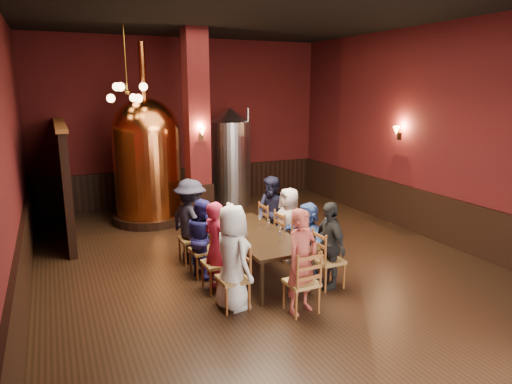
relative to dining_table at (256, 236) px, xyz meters
name	(u,v)px	position (x,y,z in m)	size (l,w,h in m)	color
room	(259,143)	(0.30, 0.50, 1.56)	(10.00, 10.02, 4.50)	black
wainscot_right	(421,212)	(4.26, 0.50, -0.19)	(0.08, 9.90, 1.00)	black
wainscot_back	(187,185)	(0.30, 5.46, -0.19)	(7.90, 0.08, 1.00)	black
wainscot_left	(23,270)	(-3.66, 0.50, -0.19)	(0.08, 9.90, 1.00)	black
column	(197,130)	(0.00, 3.30, 1.56)	(0.58, 0.58, 4.50)	#450F0E
partition	(65,182)	(-2.90, 3.70, 0.51)	(0.22, 3.50, 2.40)	black
pendant_cluster	(127,92)	(-1.50, 3.40, 2.41)	(0.90, 0.90, 1.70)	#A57226
sconce_wall	(400,132)	(4.20, 1.30, 1.51)	(0.20, 0.20, 0.36)	black
sconce_column	(201,133)	(0.00, 3.00, 1.51)	(0.20, 0.20, 0.36)	black
dining_table	(256,236)	(0.00, 0.00, 0.00)	(1.06, 2.42, 0.75)	black
chair_0	(233,278)	(-0.83, -1.02, -0.23)	(0.46, 0.46, 0.92)	brown
person_0	(233,258)	(-0.83, -1.02, 0.10)	(0.77, 0.50, 1.57)	silver
chair_1	(217,263)	(-0.84, -0.35, -0.23)	(0.46, 0.46, 0.92)	brown
person_1	(216,247)	(-0.84, -0.35, 0.05)	(0.54, 0.35, 1.48)	#AC1D3D
chair_2	(203,250)	(-0.86, 0.31, -0.23)	(0.46, 0.46, 0.92)	brown
person_2	(203,238)	(-0.86, 0.31, 0.00)	(0.67, 0.33, 1.37)	navy
chair_3	(191,239)	(-0.87, 0.98, -0.23)	(0.46, 0.46, 0.92)	brown
person_3	(191,221)	(-0.87, 0.98, 0.11)	(1.03, 0.59, 1.59)	black
chair_4	(329,260)	(0.87, -0.98, -0.23)	(0.46, 0.46, 0.92)	brown
person_4	(329,245)	(0.87, -0.98, 0.03)	(0.84, 0.35, 1.44)	black
chair_5	(307,247)	(0.86, -0.31, -0.23)	(0.46, 0.46, 0.92)	brown
person_5	(307,238)	(0.86, -0.31, -0.05)	(1.18, 0.38, 1.28)	#33509A
chair_6	(289,236)	(0.84, 0.35, -0.23)	(0.46, 0.46, 0.92)	brown
person_6	(289,224)	(0.84, 0.35, 0.01)	(0.68, 0.45, 1.40)	#B4A49F
chair_7	(272,227)	(0.83, 1.02, -0.23)	(0.46, 0.46, 0.92)	brown
person_7	(272,213)	(0.83, 1.02, 0.06)	(0.72, 0.36, 1.49)	black
chair_8	(302,282)	(0.04, -1.55, -0.23)	(0.46, 0.46, 0.92)	brown
person_8	(302,261)	(0.04, -1.55, 0.09)	(0.57, 0.37, 1.56)	brown
copper_kettle	(147,159)	(-1.04, 4.00, 0.85)	(2.07, 2.07, 4.21)	black
steel_vessel	(231,157)	(1.38, 4.76, 0.65)	(1.37, 1.37, 2.67)	#B2B2B7
rose_vase	(230,209)	(-0.16, 0.80, 0.30)	(0.22, 0.22, 0.37)	white
wine_glass_0	(280,237)	(0.17, -0.58, 0.15)	(0.07, 0.07, 0.17)	white
wine_glass_1	(233,224)	(-0.28, 0.36, 0.15)	(0.07, 0.07, 0.17)	white
wine_glass_2	(244,230)	(-0.22, -0.02, 0.15)	(0.07, 0.07, 0.17)	white
wine_glass_3	(242,231)	(-0.28, -0.04, 0.15)	(0.07, 0.07, 0.17)	white
wine_glass_4	(232,223)	(-0.27, 0.42, 0.15)	(0.07, 0.07, 0.17)	white
wine_glass_5	(294,240)	(0.30, -0.83, 0.15)	(0.07, 0.07, 0.17)	white
wine_glass_6	(246,233)	(-0.26, -0.20, 0.15)	(0.07, 0.07, 0.17)	white
wine_glass_7	(233,224)	(-0.27, 0.41, 0.15)	(0.07, 0.07, 0.17)	white
wine_glass_8	(269,225)	(0.30, 0.10, 0.15)	(0.07, 0.07, 0.17)	white
wine_glass_9	(260,221)	(0.25, 0.39, 0.15)	(0.07, 0.07, 0.17)	white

